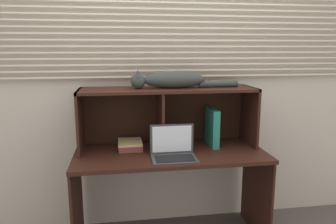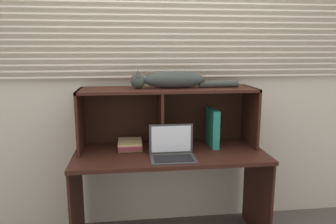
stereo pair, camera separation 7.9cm
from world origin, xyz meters
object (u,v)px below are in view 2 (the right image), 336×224
(cat, at_px, (172,80))
(book_stack, at_px, (130,145))
(laptop, at_px, (173,151))
(binder_upright, at_px, (212,127))

(cat, height_order, book_stack, cat)
(cat, distance_m, book_stack, 0.62)
(laptop, bearing_deg, book_stack, 140.19)
(binder_upright, distance_m, book_stack, 0.69)
(binder_upright, bearing_deg, cat, 180.00)
(cat, distance_m, laptop, 0.56)
(laptop, distance_m, book_stack, 0.41)
(laptop, bearing_deg, binder_upright, 35.79)
(laptop, height_order, book_stack, laptop)
(book_stack, bearing_deg, laptop, -39.81)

